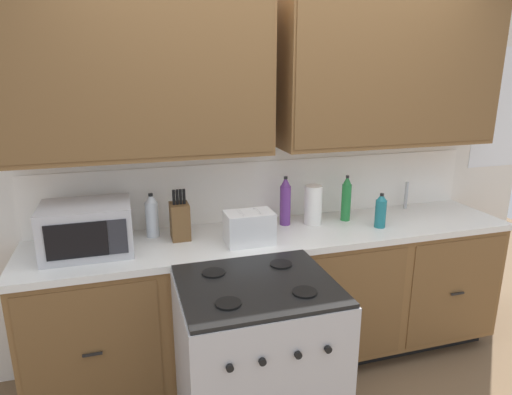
% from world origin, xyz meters
% --- Properties ---
extents(ground_plane, '(8.00, 8.00, 0.00)m').
position_xyz_m(ground_plane, '(0.00, 0.00, 0.00)').
color(ground_plane, brown).
extents(wall_unit, '(4.26, 0.40, 2.49)m').
position_xyz_m(wall_unit, '(0.00, 0.50, 1.67)').
color(wall_unit, white).
rests_on(wall_unit, ground_plane).
extents(counter_run, '(3.09, 0.64, 0.94)m').
position_xyz_m(counter_run, '(0.00, 0.30, 0.48)').
color(counter_run, black).
rests_on(counter_run, ground_plane).
extents(stove_range, '(0.76, 0.68, 0.95)m').
position_xyz_m(stove_range, '(-0.34, -0.33, 0.47)').
color(stove_range, '#B7B7BC').
rests_on(stove_range, ground_plane).
extents(microwave, '(0.48, 0.37, 0.28)m').
position_xyz_m(microwave, '(-1.13, 0.31, 1.08)').
color(microwave, '#B7B7BC').
rests_on(microwave, counter_run).
extents(toaster, '(0.28, 0.18, 0.19)m').
position_xyz_m(toaster, '(-0.23, 0.18, 1.03)').
color(toaster, white).
rests_on(toaster, counter_run).
extents(knife_block, '(0.11, 0.14, 0.31)m').
position_xyz_m(knife_block, '(-0.61, 0.37, 1.05)').
color(knife_block, brown).
rests_on(knife_block, counter_run).
extents(sink_faucet, '(0.02, 0.02, 0.20)m').
position_xyz_m(sink_faucet, '(1.06, 0.51, 1.04)').
color(sink_faucet, '#B2B5BA').
rests_on(sink_faucet, counter_run).
extents(paper_towel_roll, '(0.12, 0.12, 0.26)m').
position_xyz_m(paper_towel_roll, '(0.26, 0.39, 1.07)').
color(paper_towel_roll, white).
rests_on(paper_towel_roll, counter_run).
extents(bottle_green, '(0.06, 0.06, 0.31)m').
position_xyz_m(bottle_green, '(0.51, 0.40, 1.09)').
color(bottle_green, '#237A38').
rests_on(bottle_green, counter_run).
extents(bottle_teal, '(0.07, 0.07, 0.23)m').
position_xyz_m(bottle_teal, '(0.65, 0.20, 1.05)').
color(bottle_teal, '#1E707A').
rests_on(bottle_teal, counter_run).
extents(bottle_clear, '(0.08, 0.08, 0.27)m').
position_xyz_m(bottle_clear, '(-0.77, 0.46, 1.07)').
color(bottle_clear, silver).
rests_on(bottle_clear, counter_run).
extents(bottle_violet, '(0.07, 0.07, 0.33)m').
position_xyz_m(bottle_violet, '(0.08, 0.43, 1.10)').
color(bottle_violet, '#663384').
rests_on(bottle_violet, counter_run).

